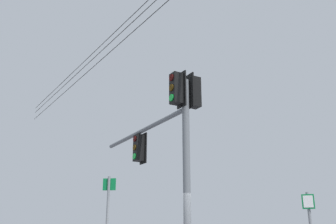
% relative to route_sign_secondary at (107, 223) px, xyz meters
% --- Properties ---
extents(signal_mast_assembly, '(2.73, 5.34, 5.88)m').
position_rel_route_sign_secondary_xyz_m(signal_mast_assembly, '(-1.67, -0.46, 2.45)').
color(signal_mast_assembly, slate).
rests_on(signal_mast_assembly, ground).
extents(route_sign_secondary, '(0.35, 0.14, 2.96)m').
position_rel_route_sign_secondary_xyz_m(route_sign_secondary, '(0.00, 0.00, 0.00)').
color(route_sign_secondary, slate).
rests_on(route_sign_secondary, ground).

